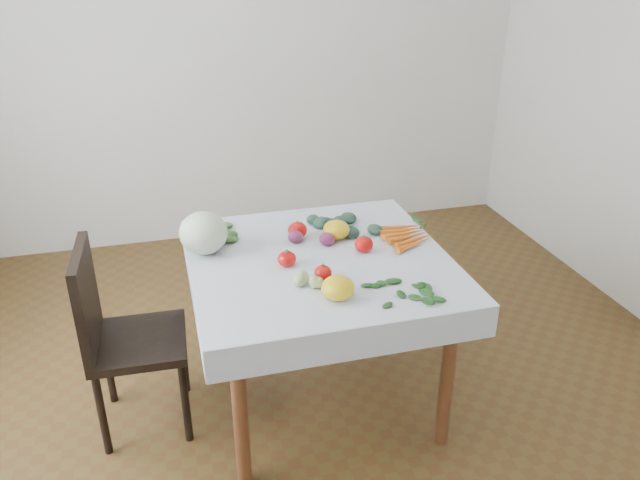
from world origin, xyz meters
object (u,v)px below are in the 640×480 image
at_px(cabbage, 203,233).
at_px(heirloom_back, 336,230).
at_px(table, 320,278).
at_px(carrot_bunch, 409,235).
at_px(chair, 117,329).

relative_size(cabbage, heirloom_back, 1.70).
height_order(table, carrot_bunch, carrot_bunch).
relative_size(chair, carrot_bunch, 3.39).
bearing_deg(carrot_bunch, chair, -178.21).
xyz_separation_m(table, carrot_bunch, (0.45, 0.08, 0.12)).
height_order(table, chair, chair).
relative_size(table, heirloom_back, 7.98).
distance_m(table, carrot_bunch, 0.48).
relative_size(chair, cabbage, 4.21).
distance_m(chair, heirloom_back, 1.07).
bearing_deg(heirloom_back, chair, -172.61).
xyz_separation_m(cabbage, heirloom_back, (0.61, -0.01, -0.05)).
height_order(table, cabbage, cabbage).
distance_m(chair, cabbage, 0.55).
height_order(table, heirloom_back, heirloom_back).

